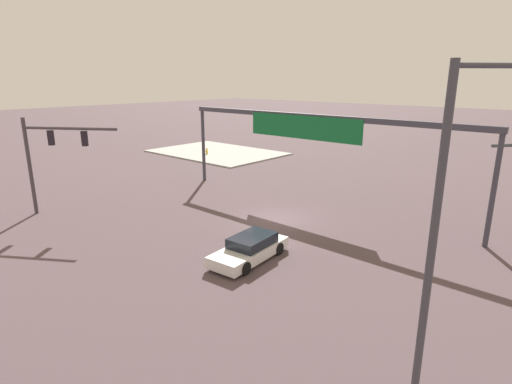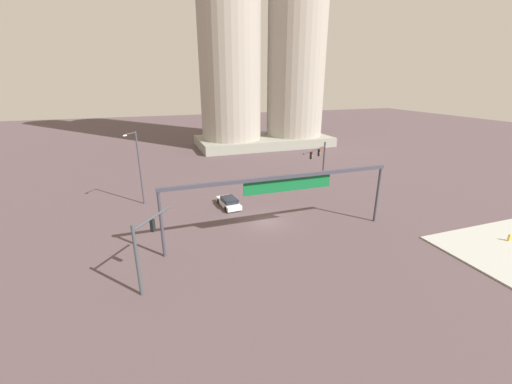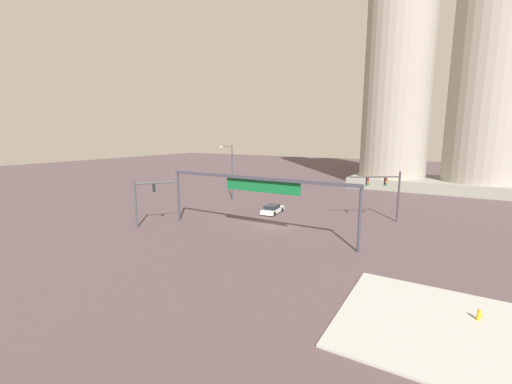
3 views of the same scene
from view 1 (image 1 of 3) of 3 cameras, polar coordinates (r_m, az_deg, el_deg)
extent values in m
plane|color=#4E3E42|center=(26.76, 2.77, -3.73)|extent=(237.37, 237.37, 0.00)
cube|color=#A3A59F|center=(50.55, -5.47, 5.51)|extent=(15.22, 10.61, 0.15)
cylinder|color=#3D353B|center=(30.79, -28.95, 3.09)|extent=(0.24, 0.24, 6.42)
cylinder|color=#3D353B|center=(28.60, -24.51, 8.04)|extent=(5.40, 3.60, 0.18)
cube|color=black|center=(29.43, -26.64, 6.76)|extent=(0.41, 0.39, 0.95)
cylinder|color=red|center=(29.53, -26.54, 7.37)|extent=(0.20, 0.16, 0.20)
cylinder|color=orange|center=(29.57, -26.47, 6.80)|extent=(0.20, 0.16, 0.20)
cylinder|color=green|center=(29.60, -26.40, 6.23)|extent=(0.20, 0.16, 0.20)
cube|color=black|center=(28.18, -22.75, 6.87)|extent=(0.41, 0.39, 0.95)
cylinder|color=red|center=(28.28, -22.65, 7.52)|extent=(0.20, 0.16, 0.20)
cylinder|color=orange|center=(28.32, -22.59, 6.92)|extent=(0.20, 0.16, 0.20)
cylinder|color=green|center=(28.36, -22.53, 6.32)|extent=(0.20, 0.16, 0.20)
cylinder|color=#3D3C47|center=(10.78, 23.10, -8.74)|extent=(0.20, 0.20, 9.24)
cylinder|color=#3D3C47|center=(10.45, 30.07, 14.99)|extent=(1.22, 1.45, 0.12)
cylinder|color=#393845|center=(24.79, 30.14, -0.04)|extent=(0.28, 0.28, 6.13)
cylinder|color=#393845|center=(36.48, -7.33, 6.34)|extent=(0.28, 0.28, 6.13)
cube|color=#393845|center=(28.57, 7.99, 10.33)|extent=(23.18, 0.35, 0.35)
cube|color=#116431|center=(28.87, 6.49, 8.94)|extent=(9.14, 0.08, 1.60)
cube|color=silver|center=(20.76, -0.97, -8.29)|extent=(2.21, 4.71, 0.55)
cube|color=black|center=(20.76, -0.51, -6.72)|extent=(1.80, 2.51, 0.50)
cylinder|color=black|center=(19.33, -1.52, -10.57)|extent=(0.28, 0.66, 0.64)
cylinder|color=black|center=(20.31, -5.34, -9.28)|extent=(0.28, 0.66, 0.64)
cylinder|color=black|center=(21.42, 3.17, -7.87)|extent=(0.28, 0.66, 0.64)
cylinder|color=black|center=(22.31, -0.49, -6.86)|extent=(0.28, 0.66, 0.64)
cylinder|color=gold|center=(49.15, -6.86, 5.60)|extent=(0.22, 0.22, 0.55)
sphere|color=#C38A1A|center=(49.09, -6.87, 6.00)|extent=(0.18, 0.18, 0.18)
cylinder|color=#C38A1A|center=(49.26, -6.98, 5.65)|extent=(0.12, 0.10, 0.10)
camera|label=2|loc=(50.65, 39.42, 19.25)|focal=22.34mm
camera|label=3|loc=(64.11, 9.78, 17.26)|focal=23.15mm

